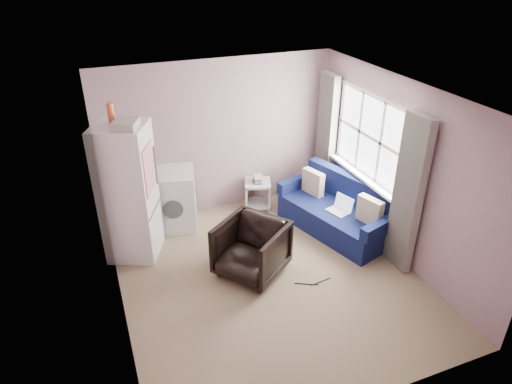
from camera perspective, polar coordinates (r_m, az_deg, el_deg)
room at (r=5.58m, az=1.94°, el=-0.46°), size 3.84×4.24×2.54m
armchair at (r=6.11m, az=-0.59°, el=-6.85°), size 1.10×1.11×0.84m
fridge at (r=6.45m, az=-15.67°, el=0.01°), size 0.89×0.88×2.22m
washing_machine at (r=7.22m, az=-10.27°, el=-0.72°), size 0.81×0.81×0.94m
side_table at (r=7.73m, az=0.21°, el=-0.02°), size 0.54×0.54×0.58m
sofa at (r=7.21m, az=10.29°, el=-2.45°), size 1.35×2.03×0.83m
window_dressing at (r=6.98m, az=13.09°, el=3.61°), size 0.17×2.62×2.18m
floor_cables at (r=6.22m, az=7.20°, el=-11.20°), size 0.50×0.16×0.01m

